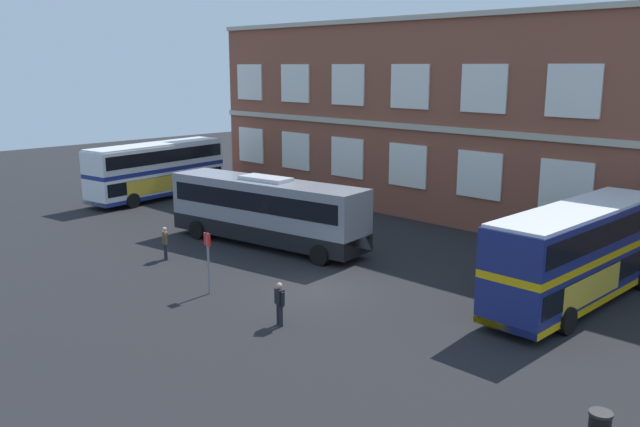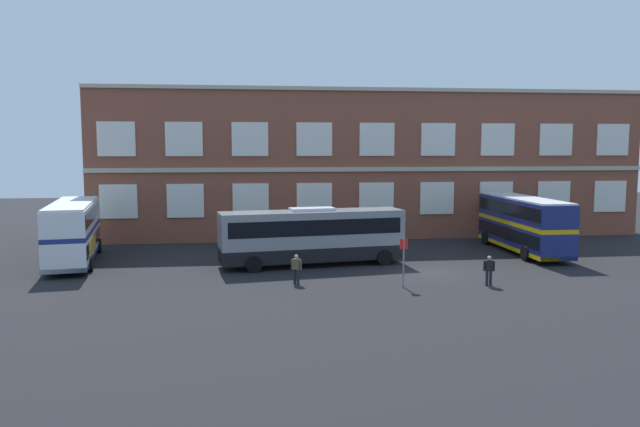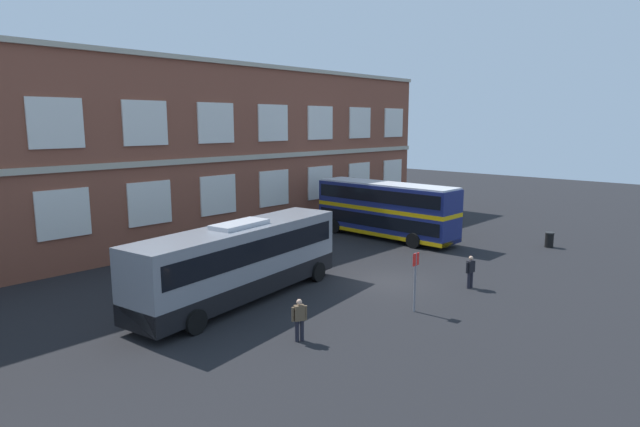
# 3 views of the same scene
# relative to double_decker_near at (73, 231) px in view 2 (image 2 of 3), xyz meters

# --- Properties ---
(ground_plane) EXTENTS (120.00, 120.00, 0.00)m
(ground_plane) POSITION_rel_double_decker_near_xyz_m (22.86, -4.25, -2.15)
(ground_plane) COLOR black
(brick_terminal_building) EXTENTS (46.80, 8.19, 12.58)m
(brick_terminal_building) POSITION_rel_double_decker_near_xyz_m (22.27, 11.73, 4.00)
(brick_terminal_building) COLOR brown
(brick_terminal_building) RESTS_ON ground
(double_decker_near) EXTENTS (4.18, 11.26, 4.07)m
(double_decker_near) POSITION_rel_double_decker_near_xyz_m (0.00, 0.00, 0.00)
(double_decker_near) COLOR silver
(double_decker_near) RESTS_ON ground
(double_decker_middle) EXTENTS (2.96, 11.03, 4.07)m
(double_decker_middle) POSITION_rel_double_decker_near_xyz_m (31.62, 0.22, 0.00)
(double_decker_middle) COLOR navy
(double_decker_middle) RESTS_ON ground
(touring_coach) EXTENTS (12.25, 4.34, 3.80)m
(touring_coach) POSITION_rel_double_decker_near_xyz_m (15.72, -2.87, -0.24)
(touring_coach) COLOR gray
(touring_coach) RESTS_ON ground
(waiting_passenger) EXTENTS (0.64, 0.34, 1.70)m
(waiting_passenger) POSITION_rel_double_decker_near_xyz_m (24.85, -10.00, -1.22)
(waiting_passenger) COLOR black
(waiting_passenger) RESTS_ON ground
(second_passenger) EXTENTS (0.61, 0.39, 1.70)m
(second_passenger) POSITION_rel_double_decker_near_xyz_m (14.21, -8.29, -1.22)
(second_passenger) COLOR black
(second_passenger) RESTS_ON ground
(bus_stand_flag) EXTENTS (0.44, 0.10, 2.70)m
(bus_stand_flag) POSITION_rel_double_decker_near_xyz_m (20.02, -9.77, -0.51)
(bus_stand_flag) COLOR slate
(bus_stand_flag) RESTS_ON ground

